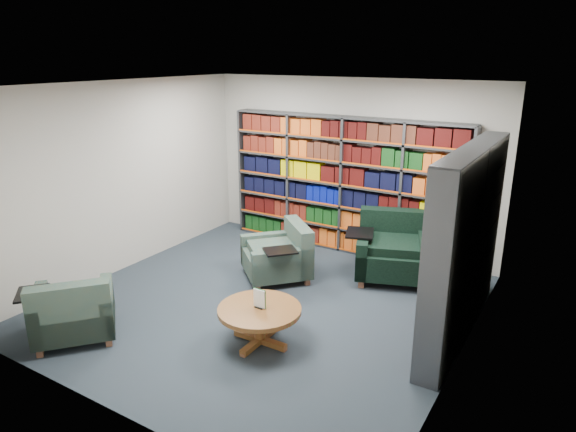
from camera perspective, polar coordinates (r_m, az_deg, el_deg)
The scene contains 7 objects.
room_shell at distance 6.36m, azimuth -2.81°, elevation 1.60°, with size 5.02×5.02×2.82m.
bookshelf_back at distance 8.41m, azimuth 6.19°, elevation 3.39°, with size 4.00×0.28×2.20m.
bookshelf_right at distance 6.12m, azimuth 19.12°, elevation -3.03°, with size 0.28×2.50×2.20m.
chair_teal_left at distance 7.51m, azimuth -0.70°, elevation -4.52°, with size 1.25×1.25×0.80m.
chair_green_right at distance 7.72m, azimuth 11.56°, elevation -3.85°, with size 1.36×1.31×0.93m.
chair_teal_front at distance 6.44m, azimuth -22.75°, elevation -9.99°, with size 1.22×1.22×0.79m.
coffee_table at distance 5.86m, azimuth -3.18°, elevation -10.94°, with size 0.94×0.94×0.66m.
Camera 1 is at (3.44, -5.05, 3.16)m, focal length 32.00 mm.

